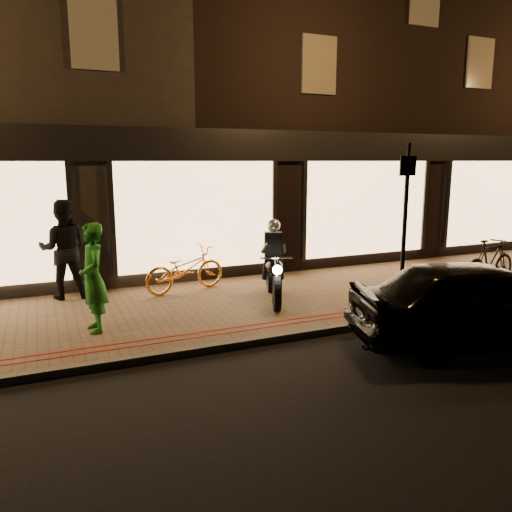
# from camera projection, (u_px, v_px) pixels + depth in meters

# --- Properties ---
(ground) EXTENTS (90.00, 90.00, 0.00)m
(ground) POSITION_uv_depth(u_px,v_px,m) (274.00, 344.00, 7.79)
(ground) COLOR black
(ground) RESTS_ON ground
(sidewalk) EXTENTS (50.00, 4.00, 0.12)m
(sidewalk) POSITION_uv_depth(u_px,v_px,m) (230.00, 306.00, 9.58)
(sidewalk) COLOR brown
(sidewalk) RESTS_ON ground
(kerb_stone) EXTENTS (50.00, 0.14, 0.12)m
(kerb_stone) POSITION_uv_depth(u_px,v_px,m) (273.00, 339.00, 7.82)
(kerb_stone) COLOR #59544C
(kerb_stone) RESTS_ON ground
(red_kerb_lines) EXTENTS (50.00, 0.26, 0.01)m
(red_kerb_lines) POSITION_uv_depth(u_px,v_px,m) (260.00, 326.00, 8.26)
(red_kerb_lines) COLOR maroon
(red_kerb_lines) RESTS_ON sidewalk
(building_row) EXTENTS (48.00, 10.11, 8.50)m
(building_row) POSITION_uv_depth(u_px,v_px,m) (148.00, 112.00, 15.09)
(building_row) COLOR black
(building_row) RESTS_ON ground
(motorcycle) EXTENTS (0.88, 1.86, 1.59)m
(motorcycle) POSITION_uv_depth(u_px,v_px,m) (274.00, 270.00, 9.66)
(motorcycle) COLOR black
(motorcycle) RESTS_ON sidewalk
(sign_post) EXTENTS (0.35, 0.08, 3.00)m
(sign_post) POSITION_uv_depth(u_px,v_px,m) (405.00, 217.00, 9.07)
(sign_post) COLOR black
(sign_post) RESTS_ON sidewalk
(bicycle_gold) EXTENTS (1.89, 1.03, 0.94)m
(bicycle_gold) POSITION_uv_depth(u_px,v_px,m) (185.00, 269.00, 10.36)
(bicycle_gold) COLOR orange
(bicycle_gold) RESTS_ON sidewalk
(bicycle_dark) EXTENTS (1.77, 0.77, 1.03)m
(bicycle_dark) POSITION_uv_depth(u_px,v_px,m) (490.00, 262.00, 10.85)
(bicycle_dark) COLOR black
(bicycle_dark) RESTS_ON sidewalk
(person_green) EXTENTS (0.49, 0.68, 1.75)m
(person_green) POSITION_uv_depth(u_px,v_px,m) (93.00, 278.00, 7.85)
(person_green) COLOR #207A22
(person_green) RESTS_ON sidewalk
(person_dark) EXTENTS (1.06, 0.89, 1.96)m
(person_dark) POSITION_uv_depth(u_px,v_px,m) (64.00, 249.00, 9.79)
(person_dark) COLOR black
(person_dark) RESTS_ON sidewalk
(parked_car) EXTENTS (4.29, 2.65, 1.36)m
(parked_car) POSITION_uv_depth(u_px,v_px,m) (482.00, 303.00, 7.59)
(parked_car) COLOR black
(parked_car) RESTS_ON ground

